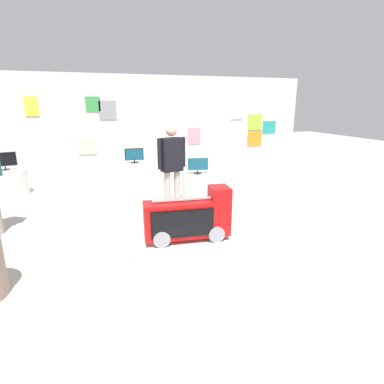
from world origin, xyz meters
name	(u,v)px	position (x,y,z in m)	size (l,w,h in m)	color
ground_plane	(175,244)	(0.00, 0.00, 0.00)	(30.00, 30.00, 0.00)	#B2ADA3
back_wall_display	(124,126)	(0.03, 5.38, 1.47)	(12.23, 0.13, 2.93)	silver
main_display_pedestal	(187,250)	(0.02, -0.56, 0.16)	(1.69, 1.69, 0.32)	silver
novelty_firetruck_tv	(189,219)	(0.04, -0.57, 0.62)	(1.20, 0.49, 0.74)	gray
display_pedestal_left_rear	(135,174)	(0.04, 3.80, 0.31)	(0.80, 0.80, 0.61)	silver
tv_on_left_rear	(134,155)	(0.04, 3.79, 0.81)	(0.48, 0.21, 0.38)	black
display_pedestal_center_rear	(197,187)	(1.14, 2.03, 0.31)	(0.72, 0.72, 0.61)	silver
tv_on_center_rear	(198,165)	(1.14, 2.03, 0.82)	(0.49, 0.17, 0.37)	black
display_pedestal_right_rear	(8,183)	(-2.98, 3.93, 0.31)	(0.88, 0.88, 0.61)	silver
tv_on_right_rear	(4,160)	(-2.98, 3.92, 0.86)	(0.57, 0.16, 0.44)	black
shopper_browsing_rear	(172,165)	(0.28, 1.08, 1.05)	(0.55, 0.27, 1.77)	#B2ADA3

